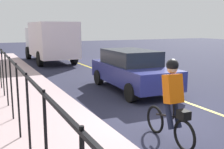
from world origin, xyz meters
name	(u,v)px	position (x,y,z in m)	size (l,w,h in m)	color
ground_plane	(173,122)	(0.00, 0.00, 0.00)	(80.00, 80.00, 0.00)	#232438
lane_line_centre	(217,113)	(0.00, -1.60, 0.00)	(36.00, 0.12, 0.01)	yellow
sidewalk	(43,143)	(0.00, 3.40, 0.07)	(40.00, 3.20, 0.15)	#B59BA0
iron_fence	(14,80)	(1.00, 3.80, 1.27)	(14.42, 0.04, 1.60)	black
cyclist_lead	(172,102)	(-1.01, 0.88, 0.91)	(1.71, 0.37, 1.83)	black
parked_sedan_rear	(132,69)	(3.66, -0.87, 0.82)	(4.47, 2.07, 1.58)	navy
box_truck_background	(50,40)	(13.62, -0.03, 1.55)	(6.72, 2.56, 2.78)	silver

